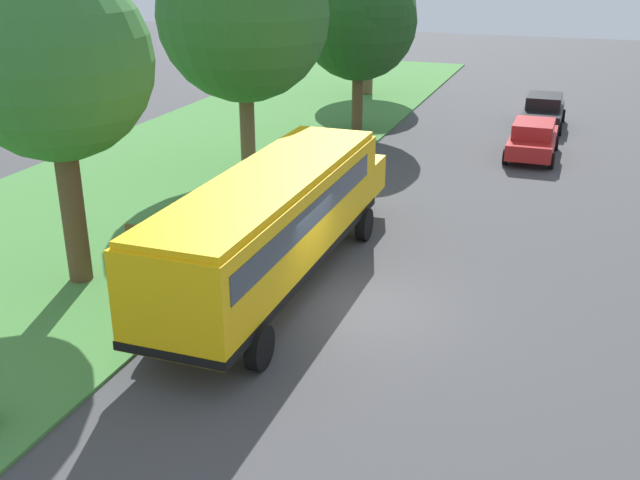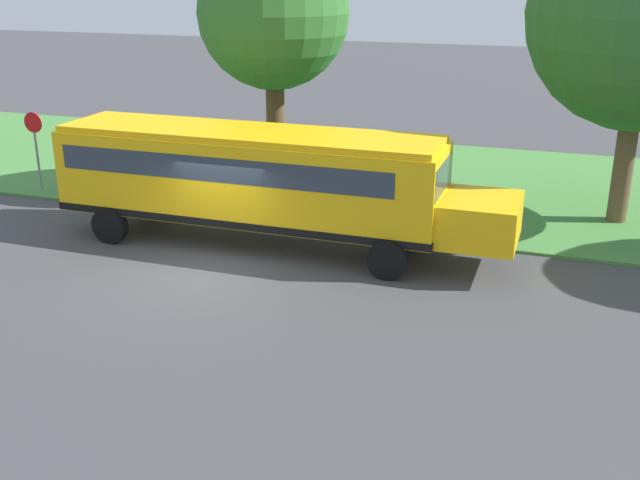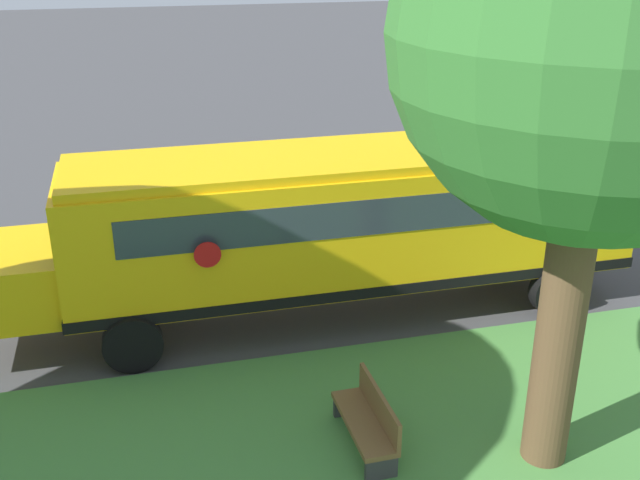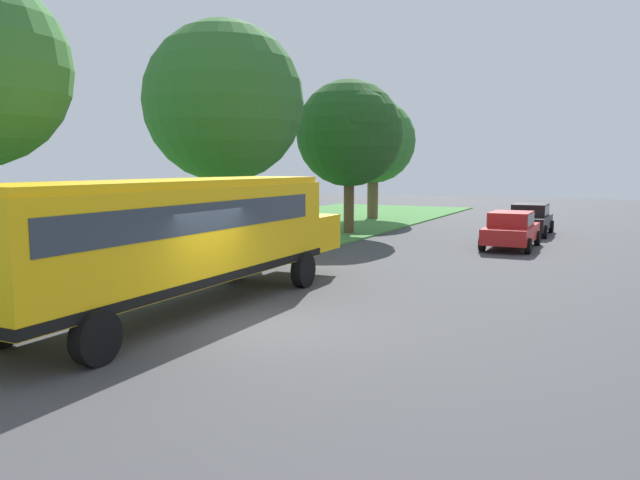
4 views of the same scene
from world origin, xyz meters
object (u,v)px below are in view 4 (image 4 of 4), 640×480
at_px(oak_tree_far_end, 351,131).
at_px(oak_tree_across_road, 373,141).
at_px(car_black_middle, 530,217).
at_px(park_bench, 78,274).
at_px(car_red_nearest, 511,228).
at_px(oak_tree_roadside_mid, 221,101).
at_px(school_bus, 181,232).

distance_m(oak_tree_far_end, oak_tree_across_road, 9.36).
height_order(car_black_middle, park_bench, car_black_middle).
bearing_deg(park_bench, oak_tree_far_end, 85.52).
relative_size(oak_tree_far_end, park_bench, 4.83).
height_order(car_black_middle, oak_tree_far_end, oak_tree_far_end).
bearing_deg(oak_tree_far_end, car_red_nearest, -13.27).
bearing_deg(oak_tree_far_end, car_black_middle, 26.03).
bearing_deg(car_black_middle, oak_tree_far_end, -153.97).
xyz_separation_m(car_red_nearest, park_bench, (-9.46, -14.52, -0.40)).
xyz_separation_m(oak_tree_far_end, oak_tree_across_road, (-2.30, 9.07, -0.13)).
bearing_deg(car_red_nearest, oak_tree_across_road, 133.60).
xyz_separation_m(oak_tree_across_road, park_bench, (1.02, -25.53, -4.57)).
bearing_deg(park_bench, car_red_nearest, 56.92).
xyz_separation_m(car_black_middle, oak_tree_roadside_mid, (-10.48, -11.88, 5.17)).
xyz_separation_m(car_red_nearest, car_black_middle, (0.00, 5.92, 0.00)).
bearing_deg(oak_tree_roadside_mid, car_red_nearest, 29.65).
distance_m(school_bus, oak_tree_far_end, 17.74).
bearing_deg(oak_tree_across_road, oak_tree_far_end, -75.76).
bearing_deg(park_bench, oak_tree_roadside_mid, 96.76).
height_order(school_bus, oak_tree_across_road, oak_tree_across_road).
bearing_deg(oak_tree_far_end, oak_tree_roadside_mid, -106.27).
bearing_deg(oak_tree_roadside_mid, car_black_middle, 48.60).
height_order(oak_tree_far_end, park_bench, oak_tree_far_end).
relative_size(car_red_nearest, park_bench, 2.74).
xyz_separation_m(oak_tree_far_end, park_bench, (-1.29, -16.45, -4.70)).
distance_m(school_bus, oak_tree_roadside_mid, 11.44).
bearing_deg(car_red_nearest, car_black_middle, 90.00).
xyz_separation_m(car_red_nearest, oak_tree_far_end, (-8.17, 1.93, 4.30)).
relative_size(car_red_nearest, car_black_middle, 1.00).
height_order(school_bus, car_red_nearest, school_bus).
distance_m(school_bus, park_bench, 4.51).
bearing_deg(oak_tree_roadside_mid, park_bench, -83.24).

